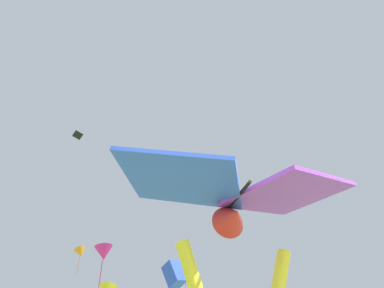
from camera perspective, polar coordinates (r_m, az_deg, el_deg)
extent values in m
cylinder|color=black|center=(2.70, 6.13, -9.17)|extent=(0.03, 0.68, 0.02)
cube|color=purple|center=(2.82, 14.50, -7.48)|extent=(1.01, 0.95, 0.20)
cube|color=blue|center=(2.55, -1.74, -5.50)|extent=(1.00, 0.95, 0.20)
cone|color=red|center=(2.66, 6.26, -11.10)|extent=(0.24, 0.20, 0.24)
cube|color=blue|center=(19.14, -2.74, -19.33)|extent=(1.25, 1.21, 1.41)
cone|color=#DB2393|center=(33.36, -0.96, -18.72)|extent=(1.02, 0.94, 0.75)
cylinder|color=#991867|center=(33.14, -0.98, -20.08)|extent=(0.03, 0.03, 1.06)
pyramid|color=black|center=(28.20, -17.15, 1.33)|extent=(0.80, 0.77, 0.34)
cone|color=orange|center=(38.99, -16.76, -15.69)|extent=(1.45, 1.30, 1.34)
cylinder|color=#A75C15|center=(38.62, -17.08, -17.41)|extent=(0.05, 0.05, 1.61)
cone|color=#DB2393|center=(25.32, -13.43, -15.99)|extent=(1.58, 1.48, 1.09)
cylinder|color=#991867|center=(24.95, -13.85, -18.77)|extent=(0.05, 0.05, 1.67)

